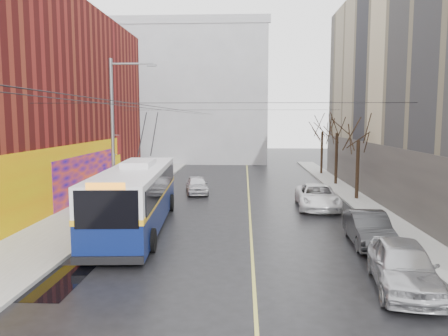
{
  "coord_description": "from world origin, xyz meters",
  "views": [
    {
      "loc": [
        1.13,
        -14.4,
        5.66
      ],
      "look_at": [
        -0.01,
        10.57,
        2.84
      ],
      "focal_mm": 35.0,
      "sensor_mm": 36.0,
      "label": 1
    }
  ],
  "objects_px": {
    "trolleybus": "(136,196)",
    "pedestrian_b": "(85,202)",
    "tree_near": "(359,129)",
    "following_car": "(197,185)",
    "pedestrian_a": "(100,198)",
    "parked_car_a": "(403,265)",
    "parked_car_b": "(369,229)",
    "streetlight_pole": "(115,133)",
    "tree_far": "(322,124)",
    "pedestrian_c": "(116,191)",
    "parked_car_c": "(317,197)",
    "tree_mid": "(337,124)"
  },
  "relations": [
    {
      "from": "trolleybus",
      "to": "pedestrian_b",
      "type": "xyz_separation_m",
      "value": [
        -3.52,
        2.14,
        -0.75
      ]
    },
    {
      "from": "tree_near",
      "to": "following_car",
      "type": "height_order",
      "value": "tree_near"
    },
    {
      "from": "trolleybus",
      "to": "pedestrian_a",
      "type": "relative_size",
      "value": 7.63
    },
    {
      "from": "parked_car_a",
      "to": "parked_car_b",
      "type": "height_order",
      "value": "parked_car_a"
    },
    {
      "from": "streetlight_pole",
      "to": "tree_near",
      "type": "relative_size",
      "value": 1.41
    },
    {
      "from": "following_car",
      "to": "pedestrian_a",
      "type": "bearing_deg",
      "value": -131.96
    },
    {
      "from": "tree_far",
      "to": "pedestrian_b",
      "type": "relative_size",
      "value": 4.14
    },
    {
      "from": "pedestrian_a",
      "to": "pedestrian_b",
      "type": "relative_size",
      "value": 1.08
    },
    {
      "from": "following_car",
      "to": "pedestrian_c",
      "type": "height_order",
      "value": "pedestrian_c"
    },
    {
      "from": "parked_car_c",
      "to": "trolleybus",
      "type": "bearing_deg",
      "value": -149.23
    },
    {
      "from": "tree_far",
      "to": "following_car",
      "type": "xyz_separation_m",
      "value": [
        -11.44,
        -11.7,
        -4.47
      ]
    },
    {
      "from": "tree_far",
      "to": "parked_car_c",
      "type": "relative_size",
      "value": 1.22
    },
    {
      "from": "tree_near",
      "to": "pedestrian_a",
      "type": "relative_size",
      "value": 3.75
    },
    {
      "from": "following_car",
      "to": "pedestrian_b",
      "type": "distance_m",
      "value": 10.19
    },
    {
      "from": "pedestrian_b",
      "to": "pedestrian_a",
      "type": "bearing_deg",
      "value": -10.35
    },
    {
      "from": "tree_far",
      "to": "parked_car_c",
      "type": "distance_m",
      "value": 17.69
    },
    {
      "from": "pedestrian_b",
      "to": "tree_mid",
      "type": "bearing_deg",
      "value": -25.39
    },
    {
      "from": "parked_car_a",
      "to": "pedestrian_c",
      "type": "bearing_deg",
      "value": 144.53
    },
    {
      "from": "parked_car_c",
      "to": "pedestrian_b",
      "type": "relative_size",
      "value": 3.41
    },
    {
      "from": "tree_mid",
      "to": "following_car",
      "type": "distance_m",
      "value": 13.19
    },
    {
      "from": "tree_mid",
      "to": "pedestrian_a",
      "type": "relative_size",
      "value": 3.92
    },
    {
      "from": "streetlight_pole",
      "to": "parked_car_c",
      "type": "distance_m",
      "value": 13.01
    },
    {
      "from": "tree_mid",
      "to": "tree_far",
      "type": "xyz_separation_m",
      "value": [
        0.0,
        7.0,
        -0.11
      ]
    },
    {
      "from": "streetlight_pole",
      "to": "parked_car_b",
      "type": "relative_size",
      "value": 2.0
    },
    {
      "from": "trolleybus",
      "to": "pedestrian_b",
      "type": "relative_size",
      "value": 8.2
    },
    {
      "from": "parked_car_c",
      "to": "pedestrian_c",
      "type": "xyz_separation_m",
      "value": [
        -12.85,
        -0.25,
        0.3
      ]
    },
    {
      "from": "tree_far",
      "to": "pedestrian_b",
      "type": "bearing_deg",
      "value": -129.89
    },
    {
      "from": "streetlight_pole",
      "to": "parked_car_a",
      "type": "distance_m",
      "value": 16.63
    },
    {
      "from": "pedestrian_b",
      "to": "pedestrian_c",
      "type": "relative_size",
      "value": 0.88
    },
    {
      "from": "parked_car_c",
      "to": "parked_car_a",
      "type": "bearing_deg",
      "value": -85.07
    },
    {
      "from": "following_car",
      "to": "streetlight_pole",
      "type": "bearing_deg",
      "value": -123.74
    },
    {
      "from": "parked_car_c",
      "to": "tree_far",
      "type": "bearing_deg",
      "value": 81.41
    },
    {
      "from": "tree_near",
      "to": "parked_car_a",
      "type": "height_order",
      "value": "tree_near"
    },
    {
      "from": "pedestrian_a",
      "to": "following_car",
      "type": "bearing_deg",
      "value": -25.45
    },
    {
      "from": "tree_near",
      "to": "parked_car_b",
      "type": "distance_m",
      "value": 11.92
    },
    {
      "from": "tree_near",
      "to": "parked_car_c",
      "type": "relative_size",
      "value": 1.18
    },
    {
      "from": "parked_car_c",
      "to": "pedestrian_c",
      "type": "distance_m",
      "value": 12.85
    },
    {
      "from": "parked_car_c",
      "to": "following_car",
      "type": "xyz_separation_m",
      "value": [
        -8.24,
        5.14,
        -0.08
      ]
    },
    {
      "from": "trolleybus",
      "to": "parked_car_b",
      "type": "distance_m",
      "value": 11.5
    },
    {
      "from": "trolleybus",
      "to": "pedestrian_a",
      "type": "xyz_separation_m",
      "value": [
        -2.92,
        2.94,
        -0.69
      ]
    },
    {
      "from": "tree_near",
      "to": "pedestrian_b",
      "type": "bearing_deg",
      "value": -159.69
    },
    {
      "from": "tree_near",
      "to": "tree_far",
      "type": "bearing_deg",
      "value": 90.0
    },
    {
      "from": "following_car",
      "to": "trolleybus",
      "type": "bearing_deg",
      "value": -110.2
    },
    {
      "from": "parked_car_c",
      "to": "pedestrian_c",
      "type": "relative_size",
      "value": 2.99
    },
    {
      "from": "trolleybus",
      "to": "following_car",
      "type": "bearing_deg",
      "value": 75.5
    },
    {
      "from": "tree_far",
      "to": "pedestrian_c",
      "type": "height_order",
      "value": "tree_far"
    },
    {
      "from": "parked_car_b",
      "to": "tree_near",
      "type": "bearing_deg",
      "value": 81.16
    },
    {
      "from": "parked_car_a",
      "to": "pedestrian_a",
      "type": "height_order",
      "value": "pedestrian_a"
    },
    {
      "from": "parked_car_a",
      "to": "following_car",
      "type": "xyz_separation_m",
      "value": [
        -8.88,
        18.41,
        -0.15
      ]
    },
    {
      "from": "parked_car_a",
      "to": "parked_car_b",
      "type": "bearing_deg",
      "value": 94.95
    }
  ]
}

